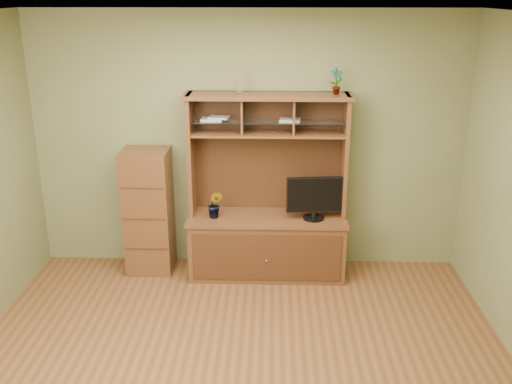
{
  "coord_description": "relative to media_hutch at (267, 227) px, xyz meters",
  "views": [
    {
      "loc": [
        0.26,
        -3.77,
        2.85
      ],
      "look_at": [
        0.11,
        1.2,
        1.09
      ],
      "focal_mm": 40.0,
      "sensor_mm": 36.0,
      "label": 1
    }
  ],
  "objects": [
    {
      "name": "side_cabinet",
      "position": [
        -1.25,
        0.04,
        0.14
      ],
      "size": [
        0.47,
        0.43,
        1.33
      ],
      "color": "#472614",
      "rests_on": "room"
    },
    {
      "name": "reed_diffuser",
      "position": [
        -0.28,
        0.08,
        1.49
      ],
      "size": [
        0.06,
        0.06,
        0.29
      ],
      "color": "silver",
      "rests_on": "media_hutch"
    },
    {
      "name": "orchid_plant",
      "position": [
        -0.53,
        -0.08,
        0.27
      ],
      "size": [
        0.19,
        0.16,
        0.29
      ],
      "primitive_type": "imported",
      "rotation": [
        0.0,
        0.0,
        -0.23
      ],
      "color": "#255D20",
      "rests_on": "media_hutch"
    },
    {
      "name": "media_hutch",
      "position": [
        0.0,
        0.0,
        0.0
      ],
      "size": [
        1.66,
        0.61,
        1.9
      ],
      "color": "#472614",
      "rests_on": "room"
    },
    {
      "name": "room",
      "position": [
        -0.21,
        -1.73,
        0.83
      ],
      "size": [
        4.54,
        4.04,
        2.74
      ],
      "color": "brown",
      "rests_on": "ground"
    },
    {
      "name": "magazines",
      "position": [
        -0.28,
        0.08,
        1.13
      ],
      "size": [
        1.0,
        0.18,
        0.04
      ],
      "color": "#ABACB0",
      "rests_on": "media_hutch"
    },
    {
      "name": "top_plant",
      "position": [
        0.66,
        0.08,
        1.5
      ],
      "size": [
        0.15,
        0.12,
        0.25
      ],
      "primitive_type": "imported",
      "rotation": [
        0.0,
        0.0,
        0.24
      ],
      "color": "#3B6B25",
      "rests_on": "media_hutch"
    },
    {
      "name": "monitor",
      "position": [
        0.47,
        -0.08,
        0.36
      ],
      "size": [
        0.56,
        0.22,
        0.44
      ],
      "rotation": [
        0.0,
        0.0,
        0.11
      ],
      "color": "black",
      "rests_on": "media_hutch"
    }
  ]
}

